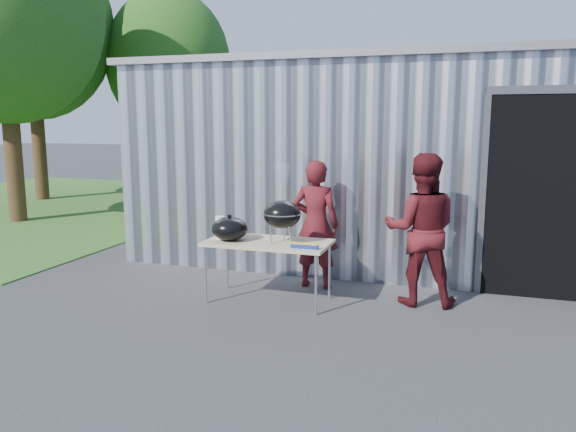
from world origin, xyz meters
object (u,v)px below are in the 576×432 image
(kettle_grill, at_px, (282,208))
(person_cook, at_px, (316,224))
(folding_table, at_px, (268,244))
(person_bystander, at_px, (421,230))

(kettle_grill, height_order, person_cook, same)
(folding_table, xyz_separation_m, person_bystander, (1.76, 0.49, 0.20))
(folding_table, bearing_deg, person_bystander, 15.46)
(person_cook, bearing_deg, folding_table, 64.47)
(person_cook, bearing_deg, kettle_grill, 77.20)
(folding_table, relative_size, person_bystander, 0.83)
(folding_table, xyz_separation_m, person_cook, (0.39, 0.76, 0.14))
(folding_table, xyz_separation_m, kettle_grill, (0.19, -0.02, 0.46))
(folding_table, height_order, kettle_grill, kettle_grill)
(kettle_grill, relative_size, person_cook, 0.56)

